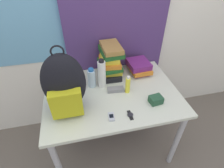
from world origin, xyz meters
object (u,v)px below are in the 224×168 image
Objects in this scene: sports_bottle at (102,74)px; camera_pouch at (156,100)px; book_stack_center at (139,66)px; cell_phone at (111,117)px; sunglasses_case at (116,89)px; wristwatch at (130,115)px; backpack at (64,85)px; water_bottle at (92,78)px; sunscreen_bottle at (128,85)px; book_stack_left at (111,61)px.

sports_bottle reaches higher than camera_pouch.
camera_pouch is at bearing -91.84° from book_stack_center.
sports_bottle is 0.42m from cell_phone.
camera_pouch is (-0.02, -0.47, -0.03)m from book_stack_center.
book_stack_center is 0.40m from sunglasses_case.
camera_pouch reaches higher than sunglasses_case.
backpack is at bearing 156.68° from wristwatch.
water_bottle is 0.68× the size of sports_bottle.
water_bottle is 1.71× the size of camera_pouch.
backpack is 0.49m from sunglasses_case.
sunscreen_bottle is at bearing 8.07° from backpack.
backpack is 5.59× the size of wristwatch.
book_stack_left reaches higher than cell_phone.
sunscreen_bottle reaches higher than sunglasses_case.
sports_bottle is at bearing 89.63° from cell_phone.
cell_phone reaches higher than wristwatch.
book_stack_left is at bearing 87.27° from sunglasses_case.
water_bottle is at bearing 102.12° from cell_phone.
camera_pouch is at bearing 19.71° from wristwatch.
backpack is 1.94× the size of sports_bottle.
book_stack_center is 0.62m from wristwatch.
sports_bottle is at bearing 141.08° from camera_pouch.
camera_pouch is (0.28, -0.47, -0.14)m from book_stack_left.
camera_pouch is (0.19, -0.18, -0.05)m from sunscreen_bottle.
camera_pouch is 0.27m from wristwatch.
backpack is at bearing -153.67° from book_stack_center.
book_stack_left is at bearing 107.46° from sunscreen_bottle.
backpack is 6.35× the size of cell_phone.
backpack reaches higher than book_stack_center.
sunglasses_case is at bearing 143.44° from camera_pouch.
sunglasses_case is (0.10, -0.10, -0.12)m from sports_bottle.
book_stack_center reaches higher than sunglasses_case.
sunscreen_bottle is (0.30, -0.16, -0.01)m from water_bottle.
camera_pouch is at bearing -34.87° from water_bottle.
water_bottle is at bearing 147.82° from sunglasses_case.
water_bottle is at bearing 145.13° from camera_pouch.
water_bottle is at bearing -165.61° from book_stack_center.
sunglasses_case is at bearing 70.24° from cell_phone.
sunscreen_bottle is at bearing -72.54° from book_stack_left.
water_bottle is at bearing 118.95° from wristwatch.
sunglasses_case is (-0.10, 0.03, -0.06)m from sunscreen_bottle.
book_stack_left reaches higher than book_stack_center.
cell_phone is at bearing -127.14° from book_stack_center.
cell_phone is at bearing -90.37° from sports_bottle.
sports_bottle is at bearing 146.24° from sunscreen_bottle.
cell_phone is at bearing -169.06° from camera_pouch.
backpack reaches higher than wristwatch.
camera_pouch is at bearing -36.56° from sunglasses_case.
sports_bottle is 0.52m from camera_pouch.
wristwatch is (0.03, -0.56, -0.16)m from book_stack_left.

